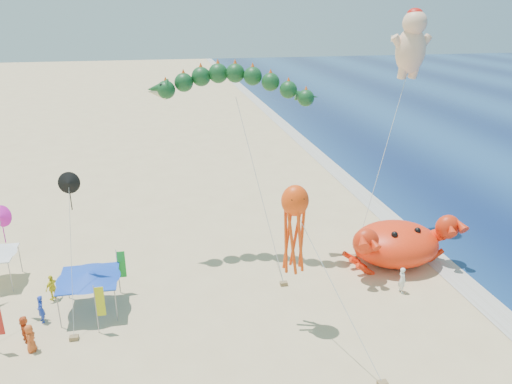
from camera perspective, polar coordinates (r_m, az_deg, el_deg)
The scene contains 10 objects.
ground at distance 34.61m, azimuth 3.98°, elevation -11.06°, with size 320.00×320.00×0.00m, color #D1B784.
foam_strip at distance 39.19m, azimuth 21.36°, elevation -8.51°, with size 320.00×320.00×0.00m, color silver.
crab_inflatable at distance 38.43m, azimuth 15.75°, elevation -5.59°, with size 8.74×6.24×3.83m.
dragon_kite at distance 35.53m, azimuth -2.62°, elevation 11.63°, with size 11.83×7.69×13.92m.
cherub_kite at distance 42.25m, azimuth 17.36°, elevation 16.03°, with size 7.24×6.63×17.96m.
octopus_kite at distance 28.23m, azimuth 4.46°, elevation -3.52°, with size 4.11×7.09×8.85m.
canopy_blue at distance 32.95m, azimuth -18.63°, elevation -9.02°, with size 3.87×3.87×2.71m.
feather_flags at distance 32.56m, azimuth -22.64°, elevation -10.83°, with size 9.43×5.11×3.20m.
beachgoers at distance 32.37m, azimuth -17.96°, elevation -12.77°, with size 24.33×6.23×1.84m.
small_kites at distance 32.99m, azimuth -26.32°, elevation -2.16°, with size 8.37×5.63×8.99m.
Camera 1 is at (-8.12, -28.38, 18.06)m, focal length 35.00 mm.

